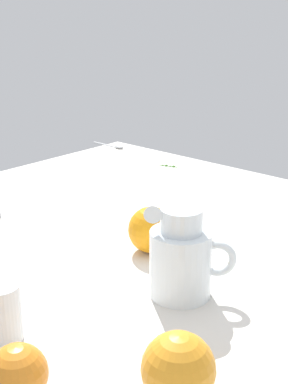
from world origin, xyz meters
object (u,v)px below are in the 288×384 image
Objects in this scene: juice_glass at (2,316)px; spoon at (113,146)px; loose_orange_0 at (18,374)px; juice_pitcher at (181,263)px; loose_orange_1 at (151,230)px; loose_orange_3 at (178,369)px.

juice_glass is 106.38cm from spoon.
juice_glass is 1.16× the size of loose_orange_0.
juice_pitcher is 1.15× the size of spoon.
spoon is (-60.60, 50.63, -3.87)cm from loose_orange_1.
loose_orange_1 is (-3.19, 34.44, 0.72)cm from juice_glass.
juice_pitcher is 31.40cm from loose_orange_0.
loose_orange_0 reaches higher than spoon.
loose_orange_1 is (-13.82, 8.82, -1.24)cm from juice_pitcher.
loose_orange_3 is at bearing 41.46° from loose_orange_0.
loose_orange_1 is at bearing 95.29° from juice_glass.
juice_pitcher is at bearing 67.46° from juice_glass.
loose_orange_0 is 0.82× the size of loose_orange_1.
juice_glass is 0.96× the size of loose_orange_1.
loose_orange_0 is 42.76cm from loose_orange_1.
spoon is (-89.07, 78.62, -3.89)cm from loose_orange_3.
loose_orange_3 reaches higher than spoon.
loose_orange_0 is 0.53× the size of spoon.
loose_orange_0 is 117.99cm from spoon.
loose_orange_0 is at bearing -88.37° from juice_pitcher.
juice_glass is at bearing 153.66° from loose_orange_0.
juice_pitcher is 1.87× the size of juice_glass.
juice_glass is at bearing -112.54° from juice_pitcher.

